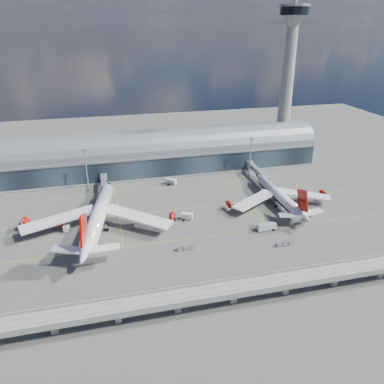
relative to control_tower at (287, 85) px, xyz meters
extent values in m
plane|color=#474744|center=(-85.00, -83.00, -51.64)|extent=(500.00, 500.00, 0.00)
cube|color=gold|center=(-85.00, -93.00, -51.63)|extent=(200.00, 0.25, 0.01)
cube|color=gold|center=(-85.00, -63.00, -51.63)|extent=(200.00, 0.25, 0.01)
cube|color=gold|center=(-85.00, -33.00, -51.63)|extent=(200.00, 0.25, 0.01)
cube|color=gold|center=(-120.00, -53.00, -51.63)|extent=(0.25, 80.00, 0.01)
cube|color=gold|center=(-50.00, -53.00, -51.63)|extent=(0.25, 80.00, 0.01)
cube|color=#1C242F|center=(-85.00, -5.00, -44.64)|extent=(200.00, 28.00, 14.00)
cylinder|color=slate|center=(-85.00, -5.00, -37.64)|extent=(200.00, 28.00, 28.00)
cube|color=gray|center=(-85.00, -19.00, -37.64)|extent=(200.00, 1.00, 1.20)
cube|color=gray|center=(-85.00, -5.00, -51.04)|extent=(200.00, 30.00, 1.20)
cube|color=gray|center=(0.00, 0.00, -47.64)|extent=(18.00, 18.00, 8.00)
cone|color=gray|center=(0.00, 0.00, -6.64)|extent=(10.00, 10.00, 90.00)
cone|color=gray|center=(0.00, 0.00, 40.36)|extent=(16.00, 16.00, 8.00)
cylinder|color=black|center=(0.00, 0.00, 45.36)|extent=(18.00, 18.00, 5.00)
cylinder|color=slate|center=(0.00, 0.00, 48.36)|extent=(19.00, 19.00, 1.50)
cylinder|color=gray|center=(0.00, 0.00, 49.86)|extent=(2.40, 2.40, 3.00)
cube|color=gray|center=(-85.00, -138.00, -46.14)|extent=(220.00, 8.50, 1.20)
cube|color=gray|center=(-85.00, -142.00, -45.04)|extent=(220.00, 0.40, 1.20)
cube|color=gray|center=(-85.00, -134.00, -45.04)|extent=(220.00, 0.40, 1.20)
cube|color=gray|center=(-85.00, -139.50, -45.49)|extent=(220.00, 0.12, 0.12)
cube|color=gray|center=(-85.00, -136.50, -45.49)|extent=(220.00, 0.12, 0.12)
cube|color=gray|center=(-145.00, -138.00, -49.14)|extent=(2.20, 2.20, 5.00)
cube|color=gray|center=(-125.00, -138.00, -49.14)|extent=(2.20, 2.20, 5.00)
cube|color=gray|center=(-105.00, -138.00, -49.14)|extent=(2.20, 2.20, 5.00)
cube|color=gray|center=(-85.00, -138.00, -49.14)|extent=(2.20, 2.20, 5.00)
cube|color=gray|center=(-65.00, -138.00, -49.14)|extent=(2.20, 2.20, 5.00)
cube|color=gray|center=(-45.00, -138.00, -49.14)|extent=(2.20, 2.20, 5.00)
cube|color=gray|center=(-25.00, -138.00, -49.14)|extent=(2.20, 2.20, 5.00)
cylinder|color=gray|center=(-135.00, -28.00, -39.14)|extent=(0.70, 0.70, 25.00)
cube|color=gray|center=(-135.00, -28.00, -26.44)|extent=(3.00, 0.40, 1.00)
cylinder|color=gray|center=(-35.00, -28.00, -39.14)|extent=(0.70, 0.70, 25.00)
cube|color=gray|center=(-35.00, -28.00, -26.44)|extent=(3.00, 0.40, 1.00)
cylinder|color=white|center=(-129.59, -71.81, -44.87)|extent=(16.96, 58.24, 6.99)
cone|color=white|center=(-123.98, -40.08, -44.87)|extent=(8.40, 9.82, 6.99)
cone|color=white|center=(-135.57, -105.70, -43.99)|extent=(9.16, 14.12, 6.99)
cube|color=#9F0D06|center=(-135.00, -102.47, -35.37)|extent=(3.02, 12.99, 14.46)
cube|color=white|center=(-147.96, -70.78, -45.74)|extent=(36.18, 19.17, 2.82)
cube|color=white|center=(-111.97, -77.14, -45.74)|extent=(33.11, 28.56, 2.82)
cylinder|color=#9F0D06|center=(-148.25, -68.51, -47.71)|extent=(4.39, 5.98, 3.49)
cylinder|color=#9F0D06|center=(-164.25, -65.69, -47.71)|extent=(4.39, 5.98, 3.49)
cylinder|color=#9F0D06|center=(-110.92, -75.11, -47.71)|extent=(4.39, 5.98, 3.49)
cylinder|color=#9F0D06|center=(-94.93, -77.94, -47.71)|extent=(4.39, 5.98, 3.49)
cylinder|color=gray|center=(-126.03, -51.71, -50.00)|extent=(0.55, 0.55, 3.28)
cylinder|color=gray|center=(-133.79, -75.50, -50.00)|extent=(0.66, 0.66, 3.28)
cylinder|color=gray|center=(-126.91, -76.72, -50.00)|extent=(0.66, 0.66, 3.28)
cylinder|color=black|center=(-133.79, -75.50, -51.04)|extent=(2.65, 2.03, 1.64)
cylinder|color=black|center=(-126.91, -76.72, -51.04)|extent=(2.65, 2.03, 1.64)
cylinder|color=white|center=(-34.88, -69.06, -46.19)|extent=(5.66, 44.69, 5.36)
cone|color=white|center=(-35.05, -43.97, -46.19)|extent=(5.41, 7.42, 5.36)
cone|color=white|center=(-34.70, -96.01, -45.45)|extent=(5.43, 11.12, 5.36)
cube|color=#9F0D06|center=(-34.72, -93.24, -38.43)|extent=(0.72, 11.05, 12.23)
cube|color=white|center=(-49.33, -71.01, -46.93)|extent=(28.02, 19.74, 2.29)
cube|color=white|center=(-20.41, -70.81, -46.93)|extent=(28.11, 19.46, 2.29)
cylinder|color=black|center=(-34.88, -69.06, -47.66)|extent=(4.82, 40.11, 4.55)
cylinder|color=#9F0D06|center=(-49.88, -69.16, -48.59)|extent=(2.99, 4.64, 2.95)
cylinder|color=#9F0D06|center=(-62.73, -69.25, -48.59)|extent=(2.99, 4.64, 2.95)
cylinder|color=#9F0D06|center=(-19.88, -68.96, -48.59)|extent=(2.99, 4.64, 2.95)
cylinder|color=#9F0D06|center=(-7.03, -68.87, -48.59)|extent=(2.99, 4.64, 2.95)
cylinder|color=gray|center=(-34.99, -53.32, -50.25)|extent=(0.46, 0.46, 2.77)
cylinder|color=gray|center=(-37.81, -72.78, -50.25)|extent=(0.55, 0.55, 2.77)
cylinder|color=gray|center=(-31.90, -72.74, -50.25)|extent=(0.55, 0.55, 2.77)
cylinder|color=black|center=(-37.81, -72.78, -51.13)|extent=(2.04, 1.40, 1.39)
cylinder|color=black|center=(-31.90, -72.74, -51.13)|extent=(2.04, 1.40, 1.39)
cube|color=gray|center=(-126.09, -31.00, -46.44)|extent=(3.00, 24.00, 3.00)
cube|color=gray|center=(-126.09, -43.00, -46.44)|extent=(3.60, 3.60, 3.40)
cylinder|color=gray|center=(-126.09, -19.00, -46.44)|extent=(4.40, 4.40, 4.00)
cylinder|color=gray|center=(-126.09, -43.00, -49.94)|extent=(0.50, 0.50, 3.40)
cylinder|color=black|center=(-126.09, -43.00, -51.29)|extent=(1.40, 0.80, 0.80)
cube|color=gray|center=(-31.38, -33.00, -46.44)|extent=(3.00, 28.00, 3.00)
cube|color=gray|center=(-31.38, -47.00, -46.44)|extent=(3.60, 3.60, 3.40)
cylinder|color=gray|center=(-31.38, -19.00, -46.44)|extent=(4.40, 4.40, 4.00)
cylinder|color=gray|center=(-31.38, -47.00, -49.94)|extent=(0.50, 0.50, 3.40)
cylinder|color=black|center=(-31.38, -47.00, -51.29)|extent=(1.40, 0.80, 0.80)
cube|color=silver|center=(-144.99, -70.33, -49.84)|extent=(2.96, 7.98, 2.92)
cylinder|color=black|center=(-145.11, -67.82, -51.13)|extent=(2.85, 1.15, 1.01)
cylinder|color=black|center=(-144.87, -72.84, -51.13)|extent=(2.85, 1.15, 1.01)
cube|color=silver|center=(-86.88, -74.68, -49.81)|extent=(6.30, 4.80, 2.98)
cylinder|color=black|center=(-85.22, -73.91, -51.12)|extent=(2.14, 3.03, 1.03)
cylinder|color=black|center=(-88.54, -75.45, -51.12)|extent=(2.14, 3.03, 1.03)
cube|color=silver|center=(-52.58, -94.26, -49.82)|extent=(9.20, 2.96, 2.96)
cylinder|color=black|center=(-49.67, -94.37, -51.12)|extent=(1.13, 2.88, 1.02)
cylinder|color=black|center=(-55.49, -94.15, -51.12)|extent=(1.13, 2.88, 1.02)
cube|color=silver|center=(-26.10, -87.85, -50.09)|extent=(2.60, 5.93, 2.51)
cylinder|color=black|center=(-26.23, -86.00, -51.20)|extent=(2.47, 1.03, 0.87)
cylinder|color=black|center=(-25.98, -89.70, -51.20)|extent=(2.47, 1.03, 0.87)
cube|color=silver|center=(-27.89, -61.55, -50.14)|extent=(2.93, 4.97, 2.43)
cylinder|color=black|center=(-28.15, -60.08, -51.22)|extent=(2.45, 1.24, 0.84)
cylinder|color=black|center=(-27.63, -63.02, -51.22)|extent=(2.45, 1.24, 0.84)
cube|color=silver|center=(-86.18, -28.63, -49.83)|extent=(6.85, 6.32, 2.93)
cylinder|color=black|center=(-84.52, -27.24, -51.13)|extent=(2.58, 2.81, 1.01)
cylinder|color=black|center=(-87.85, -30.01, -51.13)|extent=(2.58, 2.81, 1.01)
cube|color=gray|center=(-96.30, -101.64, -51.38)|extent=(2.56, 1.76, 0.31)
cube|color=#B2B2B7|center=(-96.30, -101.64, -50.54)|extent=(2.14, 1.64, 1.56)
cube|color=gray|center=(-93.59, -101.75, -51.38)|extent=(2.56, 1.76, 0.31)
cube|color=#B2B2B7|center=(-93.59, -101.75, -50.54)|extent=(2.14, 1.64, 1.56)
cube|color=gray|center=(-90.88, -101.85, -51.38)|extent=(2.56, 1.76, 0.31)
cube|color=#B2B2B7|center=(-90.88, -101.85, -50.54)|extent=(2.14, 1.64, 1.56)
cube|color=gray|center=(-52.91, -108.54, -51.38)|extent=(2.51, 1.75, 0.30)
cube|color=#B2B2B7|center=(-52.91, -108.54, -50.58)|extent=(2.10, 1.63, 1.51)
cube|color=gray|center=(-50.30, -108.69, -51.38)|extent=(2.51, 1.75, 0.30)
cube|color=#B2B2B7|center=(-50.30, -108.69, -50.58)|extent=(2.10, 1.63, 1.51)
cube|color=gray|center=(-47.68, -108.84, -51.38)|extent=(2.51, 1.75, 0.30)
cube|color=#B2B2B7|center=(-47.68, -108.84, -50.58)|extent=(2.10, 1.63, 1.51)
camera|label=1|loc=(-124.11, -236.19, 38.71)|focal=35.00mm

